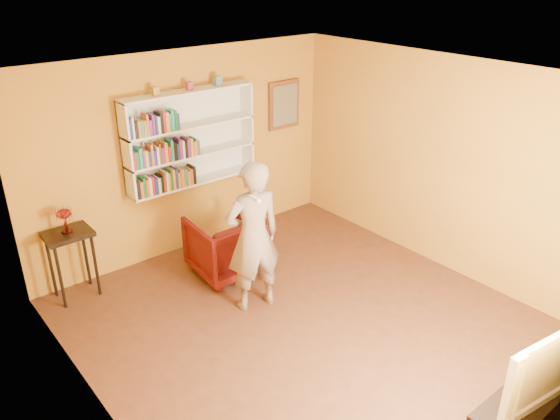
# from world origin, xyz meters

# --- Properties ---
(room_shell) EXTENTS (5.30, 5.80, 2.88)m
(room_shell) POSITION_xyz_m (0.00, 0.00, 1.02)
(room_shell) COLOR #4A2918
(room_shell) RESTS_ON ground
(bookshelf) EXTENTS (1.80, 0.29, 1.23)m
(bookshelf) POSITION_xyz_m (0.00, 2.41, 1.59)
(bookshelf) COLOR silver
(bookshelf) RESTS_ON room_shell
(books_row_lower) EXTENTS (0.83, 0.19, 0.27)m
(books_row_lower) POSITION_xyz_m (-0.44, 2.30, 1.13)
(books_row_lower) COLOR black
(books_row_lower) RESTS_ON bookshelf
(books_row_middle) EXTENTS (0.91, 0.19, 0.27)m
(books_row_middle) POSITION_xyz_m (-0.40, 2.31, 1.51)
(books_row_middle) COLOR #A51935
(books_row_middle) RESTS_ON bookshelf
(books_row_upper) EXTENTS (0.65, 0.18, 0.26)m
(books_row_upper) POSITION_xyz_m (-0.52, 2.30, 1.89)
(books_row_upper) COLOR navy
(books_row_upper) RESTS_ON bookshelf
(ornament_left) EXTENTS (0.08, 0.08, 0.10)m
(ornament_left) POSITION_xyz_m (-0.44, 2.35, 2.27)
(ornament_left) COLOR #B08732
(ornament_left) RESTS_ON bookshelf
(ornament_centre) EXTENTS (0.07, 0.07, 0.10)m
(ornament_centre) POSITION_xyz_m (0.03, 2.35, 2.26)
(ornament_centre) COLOR #993342
(ornament_centre) RESTS_ON bookshelf
(ornament_right) EXTENTS (0.09, 0.09, 0.12)m
(ornament_right) POSITION_xyz_m (0.45, 2.35, 2.27)
(ornament_right) COLOR slate
(ornament_right) RESTS_ON bookshelf
(framed_painting) EXTENTS (0.55, 0.05, 0.70)m
(framed_painting) POSITION_xyz_m (1.65, 2.46, 1.75)
(framed_painting) COLOR brown
(framed_painting) RESTS_ON room_shell
(console_table) EXTENTS (0.52, 0.40, 0.85)m
(console_table) POSITION_xyz_m (-1.75, 2.25, 0.71)
(console_table) COLOR black
(console_table) RESTS_ON ground
(ruby_lustre) EXTENTS (0.18, 0.17, 0.29)m
(ruby_lustre) POSITION_xyz_m (-1.75, 2.25, 1.06)
(ruby_lustre) COLOR maroon
(ruby_lustre) RESTS_ON console_table
(armchair) EXTENTS (0.88, 0.91, 0.77)m
(armchair) POSITION_xyz_m (-0.06, 1.56, 0.39)
(armchair) COLOR #3F0405
(armchair) RESTS_ON ground
(person) EXTENTS (0.72, 0.54, 1.78)m
(person) POSITION_xyz_m (-0.22, 0.74, 0.89)
(person) COLOR #7D6A5B
(person) RESTS_ON ground
(game_remote) EXTENTS (0.04, 0.15, 0.04)m
(game_remote) POSITION_xyz_m (-0.36, 0.51, 1.47)
(game_remote) COLOR white
(game_remote) RESTS_ON person
(tv_cabinet) EXTENTS (1.30, 0.39, 0.46)m
(tv_cabinet) POSITION_xyz_m (0.41, -2.25, 0.23)
(tv_cabinet) COLOR black
(tv_cabinet) RESTS_ON ground
(television) EXTENTS (1.19, 0.31, 0.68)m
(television) POSITION_xyz_m (0.41, -2.25, 0.81)
(television) COLOR black
(television) RESTS_ON tv_cabinet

